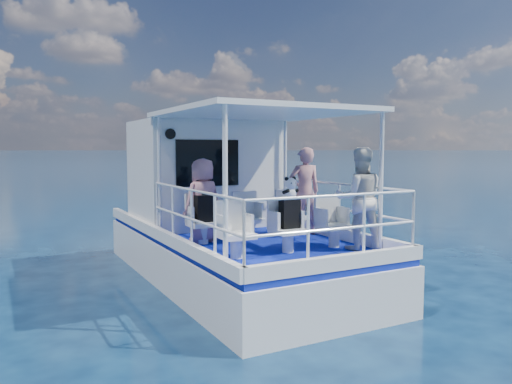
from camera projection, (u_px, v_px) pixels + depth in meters
ground at (255, 291)px, 8.89m from camera, size 2000.00×2000.00×0.00m
hull at (231, 278)px, 9.77m from camera, size 3.00×7.00×1.60m
deck at (231, 235)px, 9.70m from camera, size 2.90×6.90×0.10m
cabin at (205, 173)px, 10.74m from camera, size 2.85×2.00×2.20m
canopy at (260, 112)px, 8.45m from camera, size 3.00×3.20×0.08m
canopy_posts at (262, 180)px, 8.50m from camera, size 2.77×2.97×2.20m
railings at (271, 217)px, 8.27m from camera, size 2.84×3.59×1.00m
seat_port_fwd at (203, 233)px, 8.55m from camera, size 0.48×0.46×0.38m
seat_center_fwd at (250, 229)px, 8.97m from camera, size 0.48×0.46×0.38m
seat_stbd_fwd at (292, 225)px, 9.40m from camera, size 0.48×0.46×0.38m
seat_port_aft at (236, 245)px, 7.41m from camera, size 0.48×0.46×0.38m
seat_center_aft at (288, 240)px, 7.83m from camera, size 0.48×0.46×0.38m
seat_stbd_aft at (334, 236)px, 8.25m from camera, size 0.48×0.46×0.38m
passenger_port_fwd at (203, 200)px, 8.64m from camera, size 0.61×0.49×1.46m
passenger_stbd_fwd at (304, 191)px, 9.42m from camera, size 0.68×0.53×1.65m
passenger_stbd_aft at (359, 199)px, 8.02m from camera, size 0.99×0.91×1.65m
backpack_port at (205, 208)px, 8.52m from camera, size 0.35×0.20×0.46m
backpack_center at (290, 214)px, 7.82m from camera, size 0.31×0.17×0.46m
compact_camera at (204, 194)px, 8.48m from camera, size 0.09×0.06×0.06m
panda at (290, 188)px, 7.76m from camera, size 0.23×0.19×0.35m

